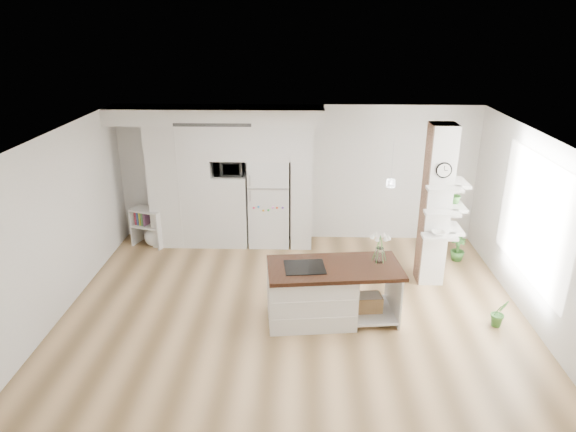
% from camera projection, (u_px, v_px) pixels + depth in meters
% --- Properties ---
extents(floor, '(7.00, 6.00, 0.01)m').
position_uv_depth(floor, '(293.00, 315.00, 7.79)').
color(floor, tan).
rests_on(floor, ground).
extents(room, '(7.04, 6.04, 2.72)m').
position_uv_depth(room, '(294.00, 200.00, 7.11)').
color(room, white).
rests_on(room, ground).
extents(cabinet_wall, '(4.00, 0.71, 2.70)m').
position_uv_depth(cabinet_wall, '(221.00, 170.00, 9.77)').
color(cabinet_wall, silver).
rests_on(cabinet_wall, floor).
extents(refrigerator, '(0.78, 0.69, 1.75)m').
position_uv_depth(refrigerator, '(269.00, 201.00, 9.98)').
color(refrigerator, silver).
rests_on(refrigerator, floor).
extents(column, '(0.69, 0.90, 2.70)m').
position_uv_depth(column, '(442.00, 208.00, 8.28)').
color(column, silver).
rests_on(column, floor).
extents(window, '(0.00, 2.40, 2.40)m').
position_uv_depth(window, '(534.00, 219.00, 7.42)').
color(window, white).
rests_on(window, room).
extents(pendant_light, '(0.12, 0.12, 0.10)m').
position_uv_depth(pendant_light, '(416.00, 180.00, 7.11)').
color(pendant_light, white).
rests_on(pendant_light, room).
extents(kitchen_island, '(2.02, 1.12, 1.44)m').
position_uv_depth(kitchen_island, '(319.00, 292.00, 7.53)').
color(kitchen_island, silver).
rests_on(kitchen_island, floor).
extents(bookshelf, '(0.72, 0.55, 0.76)m').
position_uv_depth(bookshelf, '(151.00, 230.00, 10.07)').
color(bookshelf, silver).
rests_on(bookshelf, floor).
extents(floor_plant_a, '(0.27, 0.23, 0.44)m').
position_uv_depth(floor_plant_a, '(499.00, 313.00, 7.44)').
color(floor_plant_a, '#3C7A31').
rests_on(floor_plant_a, floor).
extents(floor_plant_b, '(0.33, 0.33, 0.46)m').
position_uv_depth(floor_plant_b, '(458.00, 249.00, 9.47)').
color(floor_plant_b, '#3C7A31').
rests_on(floor_plant_b, floor).
extents(microwave, '(0.54, 0.37, 0.30)m').
position_uv_depth(microwave, '(229.00, 167.00, 9.70)').
color(microwave, '#2D2D2D').
rests_on(microwave, cabinet_wall).
extents(shelf_plant, '(0.27, 0.23, 0.30)m').
position_uv_depth(shelf_plant, '(456.00, 194.00, 8.37)').
color(shelf_plant, '#3C7A31').
rests_on(shelf_plant, column).
extents(decor_bowl, '(0.22, 0.22, 0.05)m').
position_uv_depth(decor_bowl, '(438.00, 233.00, 8.20)').
color(decor_bowl, white).
rests_on(decor_bowl, column).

